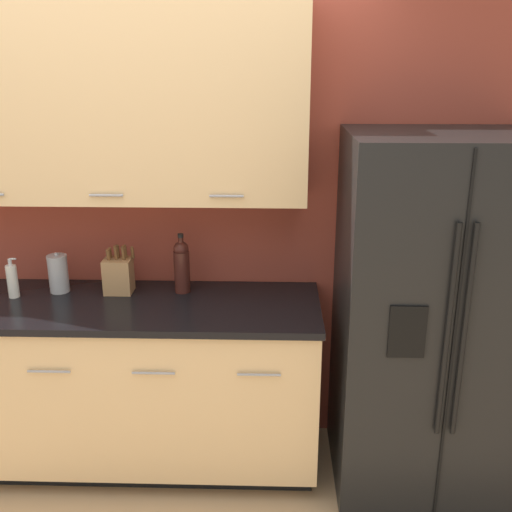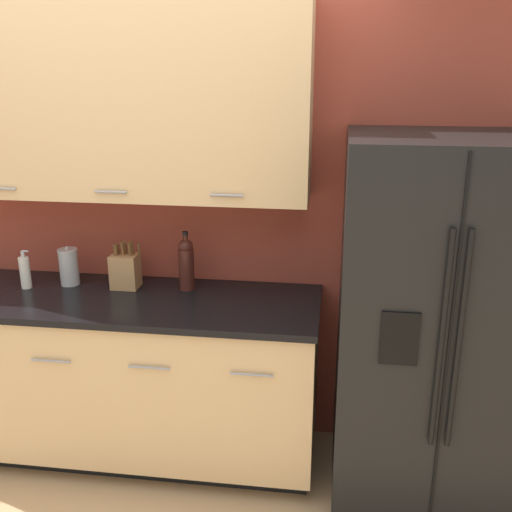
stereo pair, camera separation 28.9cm
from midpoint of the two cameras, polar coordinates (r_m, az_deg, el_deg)
name	(u,v)px [view 2 (the right image)]	position (r m, az deg, el deg)	size (l,w,h in m)	color
wall_back	(141,180)	(3.21, -8.40, 7.16)	(10.00, 0.39, 2.60)	#993D2D
counter_unit	(126,375)	(3.31, -9.81, -11.21)	(2.05, 0.64, 0.93)	black
refrigerator	(435,325)	(3.01, 19.35, -6.27)	(0.90, 0.74, 1.78)	black
knife_block	(125,270)	(3.20, -9.84, -1.36)	(0.16, 0.12, 0.26)	#A87A4C
wine_bottle	(186,263)	(3.12, -4.04, -0.71)	(0.08, 0.08, 0.31)	#3D1914
soap_dispenser	(25,272)	(3.33, -18.86, -1.50)	(0.06, 0.05, 0.21)	silver
steel_canister	(69,267)	(3.31, -15.04, -1.03)	(0.10, 0.10, 0.21)	#A3A3A5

